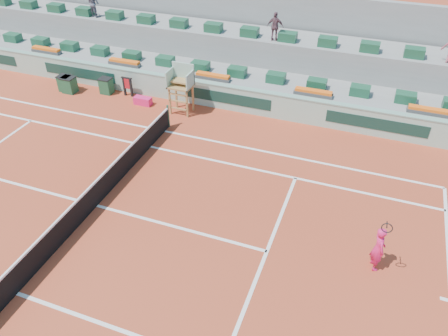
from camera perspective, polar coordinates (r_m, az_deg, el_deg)
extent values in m
plane|color=#A53920|center=(16.55, -16.26, -4.75)|extent=(90.00, 90.00, 0.00)
cube|color=gray|center=(24.10, -2.19, 12.16)|extent=(36.00, 4.00, 1.20)
cube|color=gray|center=(25.20, -0.82, 15.03)|extent=(36.00, 2.40, 2.60)
cube|color=gray|center=(26.30, 0.48, 18.05)|extent=(36.00, 0.40, 4.40)
cube|color=#F11F67|center=(22.56, -10.56, 8.62)|extent=(0.89, 0.39, 0.39)
imported|color=#545361|center=(27.46, -16.69, 19.94)|extent=(0.84, 0.72, 1.48)
imported|color=brown|center=(22.86, 6.70, 17.88)|extent=(0.86, 0.43, 1.42)
cube|color=white|center=(20.22, -7.74, 4.80)|extent=(23.77, 0.12, 0.01)
cube|color=white|center=(14.56, -25.42, -14.57)|extent=(23.77, 0.12, 0.01)
cube|color=white|center=(19.22, -9.56, 2.77)|extent=(23.77, 0.12, 0.01)
cube|color=white|center=(14.36, 5.62, -10.79)|extent=(0.12, 8.23, 0.01)
cube|color=white|center=(16.55, -16.27, -4.74)|extent=(12.80, 0.12, 0.01)
cube|color=white|center=(14.59, 26.96, -15.07)|extent=(0.30, 0.12, 0.01)
cube|color=black|center=(16.26, -16.54, -3.53)|extent=(0.03, 11.87, 0.92)
cube|color=white|center=(15.96, -16.84, -2.17)|extent=(0.06, 11.87, 0.07)
cylinder|color=#1E462F|center=(20.28, -7.29, 6.74)|extent=(0.10, 0.10, 1.10)
cube|color=#98C0AC|center=(22.28, -4.35, 9.95)|extent=(36.00, 0.30, 1.20)
cube|color=#79A290|center=(22.01, -4.43, 11.42)|extent=(36.00, 0.34, 0.06)
cube|color=#13342B|center=(25.34, -18.36, 11.71)|extent=(4.40, 0.02, 0.56)
cube|color=#13342B|center=(21.45, 0.41, 9.09)|extent=(4.40, 0.02, 0.56)
cube|color=#13342B|center=(20.45, 19.26, 5.45)|extent=(4.40, 0.02, 0.56)
cube|color=olive|center=(21.27, -7.08, 8.64)|extent=(0.08, 0.08, 1.35)
cube|color=olive|center=(20.91, -4.85, 8.27)|extent=(0.08, 0.08, 1.35)
cube|color=olive|center=(21.82, -6.26, 9.46)|extent=(0.08, 0.08, 1.35)
cube|color=olive|center=(21.47, -4.07, 9.11)|extent=(0.08, 0.08, 1.35)
cube|color=olive|center=(21.05, -5.68, 10.60)|extent=(1.10, 0.90, 0.08)
cube|color=#98C0AC|center=(21.14, -5.32, 12.28)|extent=(1.10, 0.08, 1.00)
cube|color=#98C0AC|center=(21.11, -7.05, 11.67)|extent=(0.06, 0.90, 0.80)
cube|color=#98C0AC|center=(20.69, -4.41, 11.30)|extent=(0.06, 0.90, 0.80)
cube|color=olive|center=(21.02, -5.61, 11.31)|extent=(0.80, 0.60, 0.08)
cube|color=olive|center=(21.24, -5.92, 7.69)|extent=(0.90, 0.08, 0.06)
cube|color=olive|center=(21.05, -5.98, 8.64)|extent=(0.90, 0.08, 0.06)
cube|color=olive|center=(20.89, -6.05, 9.49)|extent=(0.90, 0.08, 0.06)
cube|color=#1A4E32|center=(29.61, -25.86, 15.10)|extent=(0.90, 0.60, 0.44)
cube|color=#1A4E32|center=(28.27, -22.82, 14.97)|extent=(0.90, 0.60, 0.44)
cube|color=#1A4E32|center=(27.00, -19.50, 14.78)|extent=(0.90, 0.60, 0.44)
cube|color=#1A4E32|center=(25.83, -15.88, 14.52)|extent=(0.90, 0.60, 0.44)
cube|color=#1A4E32|center=(24.77, -11.94, 14.17)|extent=(0.90, 0.60, 0.44)
cube|color=#1A4E32|center=(23.82, -7.67, 13.72)|extent=(0.90, 0.60, 0.44)
cube|color=#1A4E32|center=(23.01, -3.11, 13.15)|extent=(0.90, 0.60, 0.44)
cube|color=#1A4E32|center=(22.35, 1.73, 12.46)|extent=(0.90, 0.60, 0.44)
cube|color=#1A4E32|center=(21.86, 6.80, 11.64)|extent=(0.90, 0.60, 0.44)
cube|color=#1A4E32|center=(21.54, 12.03, 10.69)|extent=(0.90, 0.60, 0.44)
cube|color=#1A4E32|center=(21.40, 17.33, 9.64)|extent=(0.90, 0.60, 0.44)
cube|color=#1A4E32|center=(21.45, 22.63, 8.50)|extent=(0.90, 0.60, 0.44)
cube|color=#1A4E32|center=(31.88, -26.97, 18.87)|extent=(0.90, 0.60, 0.44)
cube|color=#1A4E32|center=(30.50, -24.16, 18.94)|extent=(0.90, 0.60, 0.44)
cube|color=#1A4E32|center=(29.20, -21.08, 18.96)|extent=(0.90, 0.60, 0.44)
cube|color=#1A4E32|center=(27.98, -17.72, 18.92)|extent=(0.90, 0.60, 0.44)
cube|color=#1A4E32|center=(26.85, -14.08, 18.82)|extent=(0.90, 0.60, 0.44)
cube|color=#1A4E32|center=(25.83, -10.13, 18.62)|extent=(0.90, 0.60, 0.44)
cube|color=#1A4E32|center=(24.92, -5.90, 18.32)|extent=(0.90, 0.60, 0.44)
cube|color=#1A4E32|center=(24.15, -1.38, 17.89)|extent=(0.90, 0.60, 0.44)
cube|color=#1A4E32|center=(23.52, 3.37, 17.33)|extent=(0.90, 0.60, 0.44)
cube|color=#1A4E32|center=(23.05, 8.32, 16.62)|extent=(0.90, 0.60, 0.44)
cube|color=#1A4E32|center=(22.75, 13.39, 15.76)|extent=(0.90, 0.60, 0.44)
cube|color=#1A4E32|center=(22.62, 18.52, 14.77)|extent=(0.90, 0.60, 0.44)
cube|color=#1A4E32|center=(22.67, 23.61, 13.66)|extent=(0.90, 0.60, 0.44)
cube|color=#474747|center=(27.12, -22.17, 13.95)|extent=(1.80, 0.36, 0.16)
cube|color=orange|center=(27.07, -22.24, 14.22)|extent=(1.70, 0.32, 0.12)
cube|color=#474747|center=(24.20, -12.86, 13.14)|extent=(1.80, 0.36, 0.16)
cube|color=orange|center=(24.15, -12.90, 13.45)|extent=(1.70, 0.32, 0.12)
cube|color=#474747|center=(22.04, -1.47, 11.70)|extent=(1.80, 0.36, 0.16)
cube|color=orange|center=(21.98, -1.48, 12.03)|extent=(1.70, 0.32, 0.12)
cube|color=#474747|center=(20.88, 11.58, 9.47)|extent=(1.80, 0.36, 0.16)
cube|color=orange|center=(20.82, 11.62, 9.81)|extent=(1.70, 0.32, 0.12)
cube|color=#474747|center=(20.89, 25.16, 6.61)|extent=(1.80, 0.36, 0.16)
cube|color=orange|center=(20.83, 25.25, 6.94)|extent=(1.70, 0.32, 0.12)
cube|color=#194D2E|center=(24.02, -15.13, 10.29)|extent=(0.60, 0.51, 0.80)
cube|color=black|center=(23.84, -15.29, 11.19)|extent=(0.63, 0.54, 0.04)
cube|color=#194D2E|center=(24.70, -19.58, 10.16)|extent=(0.67, 0.58, 0.80)
cube|color=black|center=(24.53, -19.78, 11.04)|extent=(0.71, 0.61, 0.04)
cube|color=#194D2E|center=(24.94, -20.00, 10.32)|extent=(0.64, 0.55, 0.80)
cube|color=black|center=(24.77, -20.20, 11.19)|extent=(0.68, 0.59, 0.04)
cube|color=black|center=(23.53, -12.89, 10.36)|extent=(0.10, 0.10, 1.00)
cube|color=black|center=(23.33, -12.04, 10.24)|extent=(0.10, 0.10, 1.00)
cube|color=black|center=(23.22, -12.62, 11.40)|extent=(0.61, 0.08, 0.06)
cube|color=red|center=(23.33, -12.55, 10.72)|extent=(0.45, 0.04, 0.56)
imported|color=#F11F67|center=(14.09, 19.51, -9.86)|extent=(0.56, 0.68, 1.60)
cylinder|color=black|center=(13.03, 20.51, -6.94)|extent=(0.03, 0.35, 0.09)
torus|color=black|center=(12.82, 20.52, -7.35)|extent=(0.31, 0.08, 0.31)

